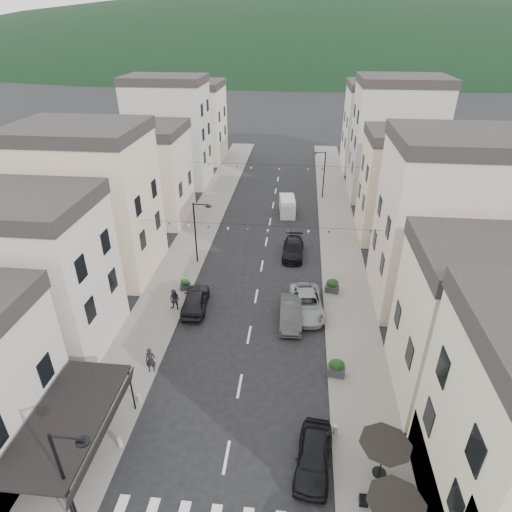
{
  "coord_description": "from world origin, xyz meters",
  "views": [
    {
      "loc": [
        3.05,
        -8.22,
        20.01
      ],
      "look_at": [
        -0.08,
        21.53,
        3.5
      ],
      "focal_mm": 30.0,
      "sensor_mm": 36.0,
      "label": 1
    }
  ],
  "objects": [
    {
      "name": "sidewalk_left",
      "position": [
        -7.5,
        32.0,
        0.06
      ],
      "size": [
        4.0,
        76.0,
        0.12
      ],
      "primitive_type": "cube",
      "color": "slate",
      "rests_on": "ground"
    },
    {
      "name": "sidewalk_right",
      "position": [
        7.5,
        32.0,
        0.06
      ],
      "size": [
        4.0,
        76.0,
        0.12
      ],
      "primitive_type": "cube",
      "color": "slate",
      "rests_on": "ground"
    },
    {
      "name": "hill_backdrop",
      "position": [
        0.0,
        300.0,
        0.0
      ],
      "size": [
        640.0,
        360.0,
        70.0
      ],
      "primitive_type": "ellipsoid",
      "color": "black",
      "rests_on": "ground"
    },
    {
      "name": "boutique_awning",
      "position": [
        -7.25,
        5.0,
        3.11
      ],
      "size": [
        3.77,
        7.5,
        3.28
      ],
      "color": "black",
      "rests_on": "ground"
    },
    {
      "name": "buildings_row_left",
      "position": [
        -14.5,
        37.75,
        6.12
      ],
      "size": [
        10.2,
        54.16,
        14.0
      ],
      "color": "beige",
      "rests_on": "ground"
    },
    {
      "name": "buildings_row_right",
      "position": [
        14.5,
        36.59,
        6.32
      ],
      "size": [
        10.2,
        54.16,
        14.5
      ],
      "color": "beige",
      "rests_on": "ground"
    },
    {
      "name": "cafe_terrace",
      "position": [
        7.7,
        2.8,
        2.36
      ],
      "size": [
        2.5,
        8.1,
        2.53
      ],
      "color": "black",
      "rests_on": "ground"
    },
    {
      "name": "streetlamp_left_near",
      "position": [
        -5.82,
        2.0,
        3.7
      ],
      "size": [
        1.7,
        0.56,
        6.0
      ],
      "color": "black",
      "rests_on": "ground"
    },
    {
      "name": "streetlamp_left_far",
      "position": [
        -5.82,
        26.0,
        3.7
      ],
      "size": [
        1.7,
        0.56,
        6.0
      ],
      "color": "black",
      "rests_on": "ground"
    },
    {
      "name": "streetlamp_right_far",
      "position": [
        5.82,
        44.0,
        3.7
      ],
      "size": [
        1.7,
        0.56,
        6.0
      ],
      "color": "black",
      "rests_on": "ground"
    },
    {
      "name": "bollards",
      "position": [
        0.0,
        5.5,
        0.42
      ],
      "size": [
        11.66,
        10.26,
        0.6
      ],
      "color": "gray",
      "rests_on": "ground"
    },
    {
      "name": "bunting_near",
      "position": [
        0.0,
        22.0,
        5.65
      ],
      "size": [
        19.0,
        0.28,
        0.62
      ],
      "color": "black",
      "rests_on": "ground"
    },
    {
      "name": "bunting_far",
      "position": [
        0.0,
        38.0,
        5.65
      ],
      "size": [
        19.0,
        0.28,
        0.62
      ],
      "color": "black",
      "rests_on": "ground"
    },
    {
      "name": "parked_car_a",
      "position": [
        4.49,
        6.0,
        0.74
      ],
      "size": [
        2.23,
        4.52,
        1.48
      ],
      "primitive_type": "imported",
      "rotation": [
        0.0,
        0.0,
        -0.11
      ],
      "color": "black",
      "rests_on": "ground"
    },
    {
      "name": "parked_car_b",
      "position": [
        2.92,
        17.89,
        0.75
      ],
      "size": [
        1.72,
        4.6,
        1.5
      ],
      "primitive_type": "imported",
      "rotation": [
        0.0,
        0.0,
        0.03
      ],
      "color": "#343537",
      "rests_on": "ground"
    },
    {
      "name": "parked_car_c",
      "position": [
        4.11,
        19.32,
        0.75
      ],
      "size": [
        3.02,
        5.6,
        1.49
      ],
      "primitive_type": "imported",
      "rotation": [
        0.0,
        0.0,
        0.1
      ],
      "color": "gray",
      "rests_on": "ground"
    },
    {
      "name": "parked_car_d",
      "position": [
        2.8,
        28.36,
        0.7
      ],
      "size": [
        2.06,
        4.87,
        1.4
      ],
      "primitive_type": "imported",
      "rotation": [
        0.0,
        0.0,
        -0.02
      ],
      "color": "black",
      "rests_on": "ground"
    },
    {
      "name": "parked_car_e",
      "position": [
        -4.6,
        18.82,
        0.78
      ],
      "size": [
        2.18,
        4.73,
        1.57
      ],
      "primitive_type": "imported",
      "rotation": [
        0.0,
        0.0,
        3.21
      ],
      "color": "black",
      "rests_on": "ground"
    },
    {
      "name": "delivery_van",
      "position": [
        1.81,
        38.61,
        1.0
      ],
      "size": [
        2.07,
        4.39,
        2.04
      ],
      "rotation": [
        0.0,
        0.0,
        0.09
      ],
      "color": "silver",
      "rests_on": "ground"
    },
    {
      "name": "pedestrian_a",
      "position": [
        -5.8,
        11.6,
        1.01
      ],
      "size": [
        0.72,
        0.54,
        1.78
      ],
      "primitive_type": "imported",
      "rotation": [
        0.0,
        0.0,
        0.19
      ],
      "color": "black",
      "rests_on": "sidewalk_left"
    },
    {
      "name": "pedestrian_b",
      "position": [
        -6.09,
        18.36,
        1.01
      ],
      "size": [
        0.98,
        0.82,
        1.78
      ],
      "primitive_type": "imported",
      "rotation": [
        0.0,
        0.0,
        -0.18
      ],
      "color": "#25202B",
      "rests_on": "sidewalk_left"
    },
    {
      "name": "planter_la",
      "position": [
        -8.23,
        8.14,
        0.62
      ],
      "size": [
        1.02,
        0.71,
        1.03
      ],
      "rotation": [
        0.0,
        0.0,
        0.24
      ],
      "color": "#2E2E30",
      "rests_on": "sidewalk_left"
    },
    {
      "name": "planter_lb",
      "position": [
        -6.0,
        21.19,
        0.61
      ],
      "size": [
        0.98,
        0.68,
        1.01
      ],
      "rotation": [
        0.0,
        0.0,
        0.22
      ],
      "color": "#2D2D30",
      "rests_on": "sidewalk_left"
    },
    {
      "name": "planter_ra",
      "position": [
        6.0,
        12.43,
        0.6
      ],
      "size": [
        0.95,
        0.61,
        1.0
      ],
      "rotation": [
        0.0,
        0.0,
        -0.14
      ],
      "color": "#2B2B2E",
      "rests_on": "sidewalk_right"
    },
    {
      "name": "planter_rb",
      "position": [
        6.0,
        12.48,
        0.73
      ],
      "size": [
        1.21,
        0.78,
        1.26
      ],
      "rotation": [
        0.0,
        0.0,
        -0.15
      ],
      "color": "#323234",
      "rests_on": "sidewalk_right"
    },
    {
      "name": "planter_rc",
      "position": [
        6.22,
        22.12,
        0.73
      ],
      "size": [
        1.21,
        0.8,
        1.26
      ],
      "rotation": [
        0.0,
        0.0,
        -0.17
      ],
      "color": "#2E2E31",
      "rests_on": "sidewalk_right"
    }
  ]
}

